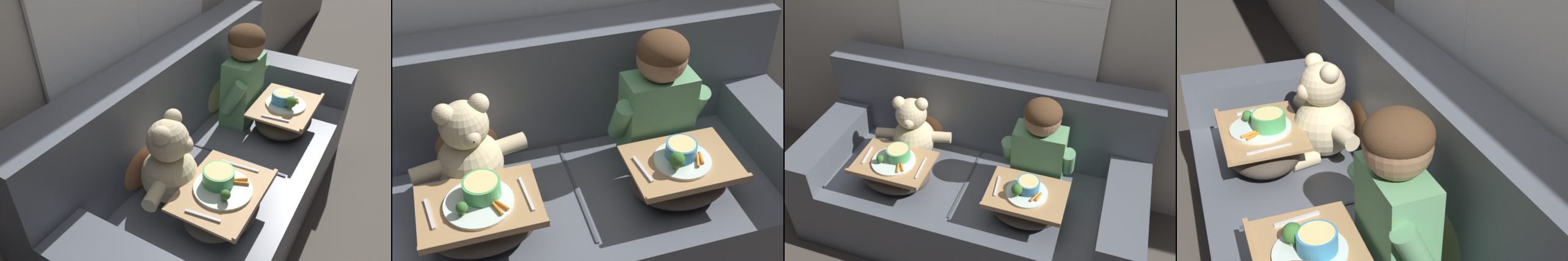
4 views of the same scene
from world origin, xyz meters
TOP-DOWN VIEW (x-y plane):
  - couch at (0.00, 0.07)m, footprint 1.95×0.90m
  - throw_pillow_behind_child at (0.38, 0.27)m, footprint 0.34×0.16m
  - throw_pillow_behind_teddy at (-0.38, 0.27)m, footprint 0.34×0.16m
  - child_figure at (0.38, 0.07)m, footprint 0.40×0.20m
  - teddy_bear at (-0.38, 0.07)m, footprint 0.45×0.32m
  - lap_tray_teddy at (-0.38, -0.18)m, footprint 0.42×0.31m

SIDE VIEW (x-z plane):
  - couch at x=0.00m, z-range -0.13..0.80m
  - lap_tray_teddy at x=-0.38m, z-range 0.40..0.64m
  - throw_pillow_behind_child at x=0.38m, z-range 0.42..0.77m
  - throw_pillow_behind_teddy at x=-0.38m, z-range 0.42..0.77m
  - teddy_bear at x=-0.38m, z-range 0.40..0.82m
  - child_figure at x=0.38m, z-range 0.46..1.02m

